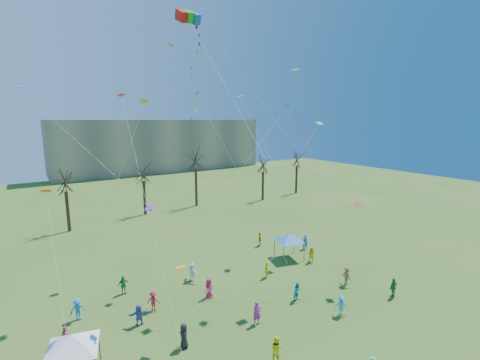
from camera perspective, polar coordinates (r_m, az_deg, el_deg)
ground at (r=24.90m, az=8.40°, el=-27.55°), size 160.00×160.00×0.00m
distant_building at (r=102.97m, az=-13.38°, el=5.83°), size 60.00×14.00×15.00m
bare_tree_row at (r=54.59m, az=-14.20°, el=0.83°), size 68.28×8.27×10.45m
big_box_kite at (r=25.03m, az=-7.09°, el=17.35°), size 3.18×7.71×24.51m
canopy_tent_white at (r=23.71m, az=-26.75°, el=-23.36°), size 3.84×3.84×2.97m
canopy_tent_blue at (r=37.72m, az=8.42°, el=-9.67°), size 3.61×3.61×2.82m
festival_crowd at (r=28.76m, az=-3.01°, el=-19.71°), size 27.02×17.32×1.84m
small_kites_aloft at (r=29.09m, az=-2.60°, el=7.21°), size 28.67×17.91×32.94m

